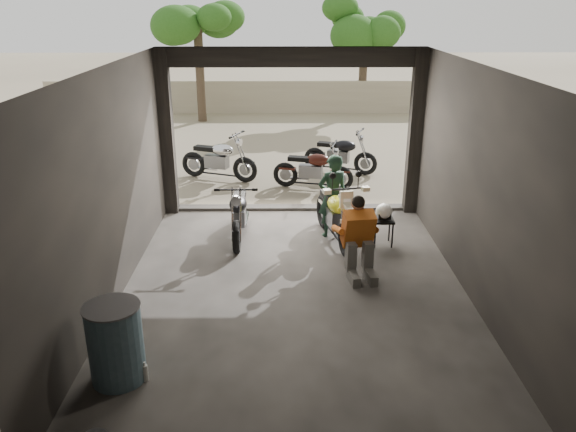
{
  "coord_description": "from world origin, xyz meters",
  "views": [
    {
      "loc": [
        -0.15,
        -7.2,
        4.0
      ],
      "look_at": [
        -0.09,
        0.6,
        0.98
      ],
      "focal_mm": 35.0,
      "sensor_mm": 36.0,
      "label": 1
    }
  ],
  "objects_px": {
    "helmet": "(384,211)",
    "sign_post": "(451,143)",
    "main_bike": "(335,210)",
    "outside_bike_c": "(340,151)",
    "rider": "(332,196)",
    "outside_bike_b": "(313,166)",
    "left_bike": "(239,209)",
    "mechanic": "(360,240)",
    "stool": "(383,223)",
    "oil_drum": "(116,344)",
    "outside_bike_a": "(218,156)"
  },
  "relations": [
    {
      "from": "left_bike",
      "to": "outside_bike_c",
      "type": "distance_m",
      "value": 4.61
    },
    {
      "from": "main_bike",
      "to": "helmet",
      "type": "relative_size",
      "value": 5.91
    },
    {
      "from": "outside_bike_a",
      "to": "oil_drum",
      "type": "relative_size",
      "value": 1.82
    },
    {
      "from": "helmet",
      "to": "sign_post",
      "type": "relative_size",
      "value": 0.13
    },
    {
      "from": "left_bike",
      "to": "stool",
      "type": "height_order",
      "value": "left_bike"
    },
    {
      "from": "outside_bike_a",
      "to": "sign_post",
      "type": "relative_size",
      "value": 0.73
    },
    {
      "from": "helmet",
      "to": "outside_bike_b",
      "type": "bearing_deg",
      "value": 129.91
    },
    {
      "from": "mechanic",
      "to": "main_bike",
      "type": "bearing_deg",
      "value": 93.25
    },
    {
      "from": "left_bike",
      "to": "stool",
      "type": "xyz_separation_m",
      "value": [
        2.5,
        -0.34,
        -0.13
      ]
    },
    {
      "from": "outside_bike_a",
      "to": "main_bike",
      "type": "bearing_deg",
      "value": -126.22
    },
    {
      "from": "outside_bike_b",
      "to": "outside_bike_c",
      "type": "height_order",
      "value": "outside_bike_c"
    },
    {
      "from": "outside_bike_b",
      "to": "sign_post",
      "type": "xyz_separation_m",
      "value": [
        2.39,
        -2.12,
        1.03
      ]
    },
    {
      "from": "rider",
      "to": "left_bike",
      "type": "bearing_deg",
      "value": -18.15
    },
    {
      "from": "outside_bike_c",
      "to": "sign_post",
      "type": "bearing_deg",
      "value": -133.45
    },
    {
      "from": "stool",
      "to": "sign_post",
      "type": "distance_m",
      "value": 2.04
    },
    {
      "from": "outside_bike_a",
      "to": "sign_post",
      "type": "distance_m",
      "value": 5.48
    },
    {
      "from": "helmet",
      "to": "sign_post",
      "type": "xyz_separation_m",
      "value": [
        1.33,
        1.02,
        0.94
      ]
    },
    {
      "from": "outside_bike_a",
      "to": "mechanic",
      "type": "distance_m",
      "value": 5.72
    },
    {
      "from": "outside_bike_c",
      "to": "helmet",
      "type": "relative_size",
      "value": 5.34
    },
    {
      "from": "outside_bike_b",
      "to": "sign_post",
      "type": "distance_m",
      "value": 3.36
    },
    {
      "from": "stool",
      "to": "sign_post",
      "type": "xyz_separation_m",
      "value": [
        1.34,
        1.03,
        1.15
      ]
    },
    {
      "from": "main_bike",
      "to": "left_bike",
      "type": "bearing_deg",
      "value": 161.13
    },
    {
      "from": "outside_bike_c",
      "to": "mechanic",
      "type": "distance_m",
      "value": 5.59
    },
    {
      "from": "main_bike",
      "to": "outside_bike_b",
      "type": "relative_size",
      "value": 1.12
    },
    {
      "from": "left_bike",
      "to": "outside_bike_b",
      "type": "distance_m",
      "value": 3.16
    },
    {
      "from": "mechanic",
      "to": "oil_drum",
      "type": "xyz_separation_m",
      "value": [
        -3.0,
        -2.5,
        -0.14
      ]
    },
    {
      "from": "oil_drum",
      "to": "mechanic",
      "type": "bearing_deg",
      "value": 39.79
    },
    {
      "from": "rider",
      "to": "oil_drum",
      "type": "xyz_separation_m",
      "value": [
        -2.71,
        -4.09,
        -0.29
      ]
    },
    {
      "from": "main_bike",
      "to": "outside_bike_a",
      "type": "distance_m",
      "value": 4.44
    },
    {
      "from": "left_bike",
      "to": "stool",
      "type": "bearing_deg",
      "value": -8.32
    },
    {
      "from": "stool",
      "to": "helmet",
      "type": "bearing_deg",
      "value": 48.82
    },
    {
      "from": "outside_bike_b",
      "to": "left_bike",
      "type": "bearing_deg",
      "value": 166.38
    },
    {
      "from": "main_bike",
      "to": "outside_bike_c",
      "type": "height_order",
      "value": "main_bike"
    },
    {
      "from": "stool",
      "to": "oil_drum",
      "type": "xyz_separation_m",
      "value": [
        -3.56,
        -3.68,
        0.05
      ]
    },
    {
      "from": "sign_post",
      "to": "rider",
      "type": "bearing_deg",
      "value": 175.35
    },
    {
      "from": "main_bike",
      "to": "oil_drum",
      "type": "distance_m",
      "value": 4.71
    },
    {
      "from": "rider",
      "to": "mechanic",
      "type": "xyz_separation_m",
      "value": [
        0.29,
        -1.59,
        -0.15
      ]
    },
    {
      "from": "left_bike",
      "to": "rider",
      "type": "bearing_deg",
      "value": 1.71
    },
    {
      "from": "outside_bike_a",
      "to": "outside_bike_c",
      "type": "distance_m",
      "value": 2.97
    },
    {
      "from": "oil_drum",
      "to": "outside_bike_b",
      "type": "bearing_deg",
      "value": 69.83
    },
    {
      "from": "outside_bike_b",
      "to": "mechanic",
      "type": "bearing_deg",
      "value": -159.76
    },
    {
      "from": "outside_bike_b",
      "to": "oil_drum",
      "type": "distance_m",
      "value": 7.27
    },
    {
      "from": "helmet",
      "to": "oil_drum",
      "type": "height_order",
      "value": "oil_drum"
    },
    {
      "from": "outside_bike_c",
      "to": "mechanic",
      "type": "bearing_deg",
      "value": -162.05
    },
    {
      "from": "main_bike",
      "to": "rider",
      "type": "distance_m",
      "value": 0.31
    },
    {
      "from": "helmet",
      "to": "sign_post",
      "type": "bearing_deg",
      "value": 58.59
    },
    {
      "from": "left_bike",
      "to": "rider",
      "type": "height_order",
      "value": "rider"
    },
    {
      "from": "main_bike",
      "to": "stool",
      "type": "distance_m",
      "value": 0.85
    },
    {
      "from": "mechanic",
      "to": "left_bike",
      "type": "bearing_deg",
      "value": 134.18
    },
    {
      "from": "stool",
      "to": "mechanic",
      "type": "bearing_deg",
      "value": -115.24
    }
  ]
}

